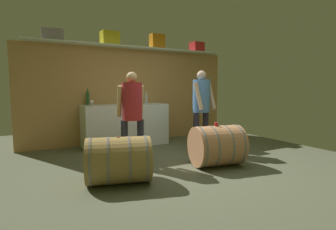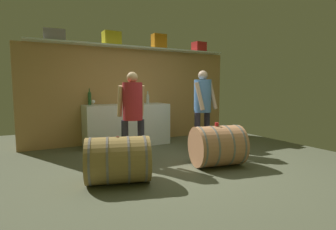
% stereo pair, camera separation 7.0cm
% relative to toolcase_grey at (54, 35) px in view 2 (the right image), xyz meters
% --- Properties ---
extents(ground_plane, '(6.22, 7.99, 0.02)m').
position_rel_toolcase_grey_xyz_m(ground_plane, '(1.73, -1.65, -2.32)').
color(ground_plane, '#585C45').
extents(back_wall_panel, '(5.02, 0.10, 2.17)m').
position_rel_toolcase_grey_xyz_m(back_wall_panel, '(1.73, 0.15, -1.23)').
color(back_wall_panel, tan).
rests_on(back_wall_panel, ground).
extents(high_shelf_board, '(4.62, 0.40, 0.03)m').
position_rel_toolcase_grey_xyz_m(high_shelf_board, '(1.73, 0.00, -0.13)').
color(high_shelf_board, silver).
rests_on(high_shelf_board, back_wall_panel).
extents(toolcase_grey, '(0.42, 0.27, 0.22)m').
position_rel_toolcase_grey_xyz_m(toolcase_grey, '(0.00, 0.00, 0.00)').
color(toolcase_grey, gray).
rests_on(toolcase_grey, high_shelf_board).
extents(toolcase_yellow, '(0.38, 0.29, 0.29)m').
position_rel_toolcase_grey_xyz_m(toolcase_yellow, '(1.15, 0.00, 0.03)').
color(toolcase_yellow, yellow).
rests_on(toolcase_yellow, high_shelf_board).
extents(toolcase_orange, '(0.33, 0.22, 0.34)m').
position_rel_toolcase_grey_xyz_m(toolcase_orange, '(2.30, 0.00, 0.06)').
color(toolcase_orange, orange).
rests_on(toolcase_orange, high_shelf_board).
extents(toolcase_red, '(0.32, 0.28, 0.24)m').
position_rel_toolcase_grey_xyz_m(toolcase_red, '(3.46, 0.00, 0.01)').
color(toolcase_red, red).
rests_on(toolcase_red, high_shelf_board).
extents(work_cabinet, '(1.83, 0.67, 0.91)m').
position_rel_toolcase_grey_xyz_m(work_cabinet, '(1.39, -0.24, -1.85)').
color(work_cabinet, white).
rests_on(work_cabinet, ground).
extents(wine_bottle_clear, '(0.06, 0.06, 0.29)m').
position_rel_toolcase_grey_xyz_m(wine_bottle_clear, '(1.79, -0.50, -1.28)').
color(wine_bottle_clear, '#B4C0B9').
rests_on(wine_bottle_clear, work_cabinet).
extents(wine_bottle_green, '(0.07, 0.07, 0.35)m').
position_rel_toolcase_grey_xyz_m(wine_bottle_green, '(0.64, -0.01, -1.25)').
color(wine_bottle_green, '#2A5429').
rests_on(wine_bottle_green, work_cabinet).
extents(wine_glass, '(0.07, 0.07, 0.13)m').
position_rel_toolcase_grey_xyz_m(wine_glass, '(0.62, -0.48, -1.32)').
color(wine_glass, white).
rests_on(wine_glass, work_cabinet).
extents(wine_barrel_near, '(0.89, 0.78, 0.67)m').
position_rel_toolcase_grey_xyz_m(wine_barrel_near, '(2.18, -2.44, -1.98)').
color(wine_barrel_near, tan).
rests_on(wine_barrel_near, ground).
extents(wine_barrel_far, '(0.97, 0.82, 0.63)m').
position_rel_toolcase_grey_xyz_m(wine_barrel_far, '(0.51, -2.45, -1.99)').
color(wine_barrel_far, olive).
rests_on(wine_barrel_far, ground).
extents(tasting_cup, '(0.06, 0.06, 0.05)m').
position_rel_toolcase_grey_xyz_m(tasting_cup, '(2.15, -2.44, -1.62)').
color(tasting_cup, red).
rests_on(tasting_cup, wine_barrel_near).
extents(winemaker_pouring, '(0.51, 0.44, 1.61)m').
position_rel_toolcase_grey_xyz_m(winemaker_pouring, '(2.56, -1.47, -1.32)').
color(winemaker_pouring, '#2A293C').
rests_on(winemaker_pouring, ground).
extents(visitor_tasting, '(0.46, 0.37, 1.53)m').
position_rel_toolcase_grey_xyz_m(visitor_tasting, '(1.00, -1.71, -1.37)').
color(visitor_tasting, '#28293A').
rests_on(visitor_tasting, ground).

